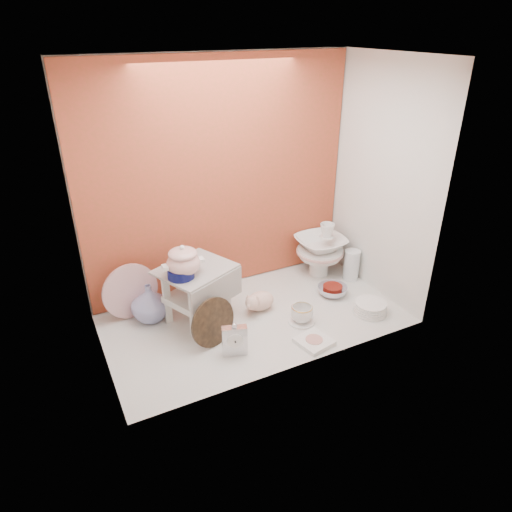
% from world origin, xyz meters
% --- Properties ---
extents(ground, '(1.80, 1.80, 0.00)m').
position_xyz_m(ground, '(0.00, 0.00, 0.00)').
color(ground, silver).
rests_on(ground, ground).
extents(niche_shell, '(1.86, 1.03, 1.53)m').
position_xyz_m(niche_shell, '(0.00, 0.18, 0.93)').
color(niche_shell, '#B53F2D').
rests_on(niche_shell, ground).
extents(step_stool, '(0.52, 0.49, 0.35)m').
position_xyz_m(step_stool, '(-0.31, 0.16, 0.18)').
color(step_stool, silver).
rests_on(step_stool, ground).
extents(soup_tureen, '(0.25, 0.25, 0.19)m').
position_xyz_m(soup_tureen, '(-0.40, 0.10, 0.45)').
color(soup_tureen, white).
rests_on(soup_tureen, step_stool).
extents(cobalt_bowl, '(0.19, 0.19, 0.06)m').
position_xyz_m(cobalt_bowl, '(-0.42, 0.10, 0.38)').
color(cobalt_bowl, '#090C45').
rests_on(cobalt_bowl, step_stool).
extents(floral_platter, '(0.36, 0.11, 0.35)m').
position_xyz_m(floral_platter, '(-0.66, 0.37, 0.18)').
color(floral_platter, white).
rests_on(floral_platter, ground).
extents(blue_white_vase, '(0.28, 0.28, 0.24)m').
position_xyz_m(blue_white_vase, '(-0.57, 0.28, 0.12)').
color(blue_white_vase, white).
rests_on(blue_white_vase, ground).
extents(lacquer_tray, '(0.30, 0.15, 0.29)m').
position_xyz_m(lacquer_tray, '(-0.32, -0.12, 0.15)').
color(lacquer_tray, black).
rests_on(lacquer_tray, ground).
extents(mantel_clock, '(0.15, 0.09, 0.20)m').
position_xyz_m(mantel_clock, '(-0.25, -0.26, 0.10)').
color(mantel_clock, silver).
rests_on(mantel_clock, ground).
extents(plush_pig, '(0.24, 0.18, 0.14)m').
position_xyz_m(plush_pig, '(0.07, 0.07, 0.07)').
color(plush_pig, beige).
rests_on(plush_pig, ground).
extents(teacup_saucer, '(0.17, 0.17, 0.01)m').
position_xyz_m(teacup_saucer, '(0.24, -0.17, 0.01)').
color(teacup_saucer, white).
rests_on(teacup_saucer, ground).
extents(gold_rim_teacup, '(0.14, 0.14, 0.11)m').
position_xyz_m(gold_rim_teacup, '(0.24, -0.17, 0.06)').
color(gold_rim_teacup, white).
rests_on(gold_rim_teacup, teacup_saucer).
extents(lattice_dish, '(0.21, 0.21, 0.03)m').
position_xyz_m(lattice_dish, '(0.19, -0.38, 0.01)').
color(lattice_dish, white).
rests_on(lattice_dish, ground).
extents(dinner_plate_stack, '(0.24, 0.24, 0.07)m').
position_xyz_m(dinner_plate_stack, '(0.68, -0.27, 0.04)').
color(dinner_plate_stack, white).
rests_on(dinner_plate_stack, ground).
extents(crystal_bowl, '(0.25, 0.25, 0.06)m').
position_xyz_m(crystal_bowl, '(0.59, 0.01, 0.03)').
color(crystal_bowl, silver).
rests_on(crystal_bowl, ground).
extents(clear_glass_vase, '(0.14, 0.14, 0.22)m').
position_xyz_m(clear_glass_vase, '(0.84, 0.13, 0.11)').
color(clear_glass_vase, silver).
rests_on(clear_glass_vase, ground).
extents(porcelain_tower, '(0.43, 0.43, 0.39)m').
position_xyz_m(porcelain_tower, '(0.67, 0.30, 0.19)').
color(porcelain_tower, white).
rests_on(porcelain_tower, ground).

